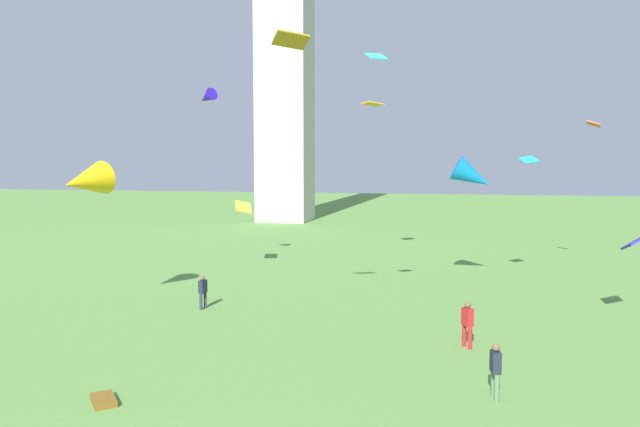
{
  "coord_description": "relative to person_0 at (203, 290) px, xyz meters",
  "views": [
    {
      "loc": [
        5.22,
        -9.31,
        7.12
      ],
      "look_at": [
        -0.56,
        17.34,
        4.71
      ],
      "focal_mm": 33.98,
      "sensor_mm": 36.0,
      "label": 1
    }
  ],
  "objects": [
    {
      "name": "person_0",
      "position": [
        0.0,
        0.0,
        0.0
      ],
      "size": [
        0.32,
        0.5,
        1.62
      ],
      "rotation": [
        0.0,
        0.0,
        4.51
      ],
      "color": "#2D3338",
      "rests_on": "ground_plane"
    },
    {
      "name": "person_1",
      "position": [
        12.93,
        -8.44,
        0.04
      ],
      "size": [
        0.33,
        0.52,
        1.69
      ],
      "rotation": [
        0.0,
        0.0,
        4.91
      ],
      "color": "#51754C",
      "rests_on": "ground_plane"
    },
    {
      "name": "person_2",
      "position": [
        12.24,
        -3.53,
        0.09
      ],
      "size": [
        0.47,
        0.54,
        1.79
      ],
      "rotation": [
        0.0,
        0.0,
        5.27
      ],
      "color": "red",
      "rests_on": "ground_plane"
    },
    {
      "name": "kite_flying_0",
      "position": [
        -2.98,
        7.99,
        9.98
      ],
      "size": [
        1.53,
        1.34,
        1.11
      ],
      "rotation": [
        0.0,
        0.0,
        4.18
      ],
      "color": "#2B14B6"
    },
    {
      "name": "kite_flying_1",
      "position": [
        19.9,
        12.95,
        8.38
      ],
      "size": [
        0.86,
        0.77,
        0.47
      ],
      "rotation": [
        0.0,
        0.0,
        2.84
      ],
      "color": "#E9542C"
    },
    {
      "name": "kite_flying_2",
      "position": [
        15.73,
        8.57,
        6.22
      ],
      "size": [
        1.17,
        1.06,
        0.47
      ],
      "rotation": [
        0.0,
        0.0,
        0.65
      ],
      "color": "#1BB0B9"
    },
    {
      "name": "kite_flying_3",
      "position": [
        5.55,
        -4.28,
        10.7
      ],
      "size": [
        1.53,
        1.34,
        0.58
      ],
      "rotation": [
        0.0,
        0.0,
        3.69
      ],
      "color": "#B7741C"
    },
    {
      "name": "kite_flying_4",
      "position": [
        6.93,
        10.79,
        12.52
      ],
      "size": [
        1.44,
        1.4,
        0.52
      ],
      "rotation": [
        0.0,
        0.0,
        3.91
      ],
      "color": "#30E9C5"
    },
    {
      "name": "kite_flying_5",
      "position": [
        19.44,
        1.43,
        2.77
      ],
      "size": [
        1.08,
        1.81,
        1.11
      ],
      "rotation": [
        0.0,
        0.0,
        1.55
      ],
      "color": "#271AB9"
    },
    {
      "name": "kite_flying_6",
      "position": [
        12.67,
        7.6,
        5.33
      ],
      "size": [
        2.58,
        1.62,
        2.25
      ],
      "rotation": [
        0.0,
        0.0,
        1.64
      ],
      "color": "blue"
    },
    {
      "name": "kite_flying_7",
      "position": [
        -1.75,
        10.82,
        3.16
      ],
      "size": [
        1.47,
        1.8,
        0.85
      ],
      "rotation": [
        0.0,
        0.0,
        1.97
      ],
      "color": "yellow"
    },
    {
      "name": "kite_flying_8",
      "position": [
        8.15,
        -0.24,
        8.63
      ],
      "size": [
        1.05,
        1.05,
        0.16
      ],
      "rotation": [
        0.0,
        0.0,
        0.78
      ],
      "color": "gold"
    },
    {
      "name": "kite_flying_9",
      "position": [
        -4.89,
        -1.86,
        5.24
      ],
      "size": [
        2.15,
        2.73,
        1.86
      ],
      "rotation": [
        0.0,
        0.0,
        6.02
      ],
      "color": "#EAAB0E"
    },
    {
      "name": "kite_bundle_0",
      "position": [
        1.67,
        -11.22,
        -0.83
      ],
      "size": [
        1.17,
        1.21,
        0.18
      ],
      "primitive_type": "cube",
      "rotation": [
        0.0,
        0.0,
        5.42
      ],
      "color": "brown",
      "rests_on": "ground_plane"
    }
  ]
}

